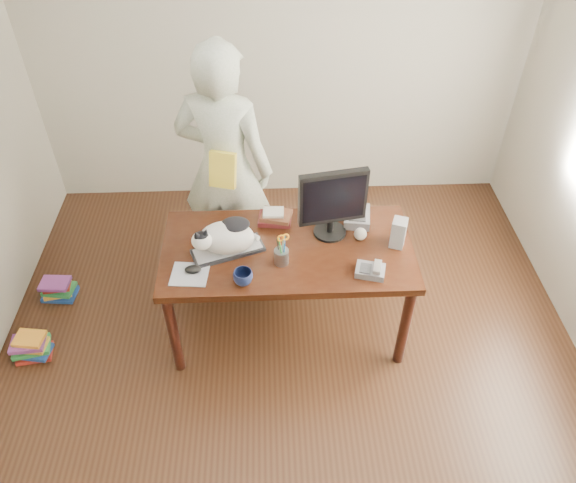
% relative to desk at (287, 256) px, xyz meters
% --- Properties ---
extents(room, '(4.50, 4.50, 4.50)m').
position_rel_desk_xyz_m(room, '(0.00, -0.68, 0.75)').
color(room, black).
rests_on(room, ground).
extents(desk, '(1.60, 0.80, 0.75)m').
position_rel_desk_xyz_m(desk, '(0.00, 0.00, 0.00)').
color(desk, black).
rests_on(desk, ground).
extents(keyboard, '(0.48, 0.31, 0.03)m').
position_rel_desk_xyz_m(keyboard, '(-0.38, -0.10, 0.16)').
color(keyboard, black).
rests_on(keyboard, desk).
extents(cat, '(0.43, 0.32, 0.25)m').
position_rel_desk_xyz_m(cat, '(-0.39, -0.10, 0.28)').
color(cat, white).
rests_on(cat, keyboard).
extents(monitor, '(0.44, 0.25, 0.49)m').
position_rel_desk_xyz_m(monitor, '(0.28, 0.04, 0.42)').
color(monitor, black).
rests_on(monitor, desk).
extents(pen_cup, '(0.11, 0.11, 0.23)m').
position_rel_desk_xyz_m(pen_cup, '(-0.04, -0.21, 0.21)').
color(pen_cup, gray).
rests_on(pen_cup, desk).
extents(mousepad, '(0.24, 0.22, 0.01)m').
position_rel_desk_xyz_m(mousepad, '(-0.60, -0.29, 0.15)').
color(mousepad, '#ABB0B8').
rests_on(mousepad, desk).
extents(mouse, '(0.11, 0.07, 0.04)m').
position_rel_desk_xyz_m(mouse, '(-0.58, -0.27, 0.17)').
color(mouse, black).
rests_on(mouse, mousepad).
extents(coffee_mug, '(0.15, 0.15, 0.09)m').
position_rel_desk_xyz_m(coffee_mug, '(-0.28, -0.37, 0.19)').
color(coffee_mug, black).
rests_on(coffee_mug, desk).
extents(phone, '(0.20, 0.17, 0.08)m').
position_rel_desk_xyz_m(phone, '(0.49, -0.33, 0.17)').
color(phone, slate).
rests_on(phone, desk).
extents(speaker, '(0.12, 0.12, 0.20)m').
position_rel_desk_xyz_m(speaker, '(0.70, -0.07, 0.25)').
color(speaker, gray).
rests_on(speaker, desk).
extents(baseball, '(0.08, 0.08, 0.08)m').
position_rel_desk_xyz_m(baseball, '(0.47, -0.01, 0.19)').
color(baseball, beige).
rests_on(baseball, desk).
extents(book_stack, '(0.24, 0.19, 0.08)m').
position_rel_desk_xyz_m(book_stack, '(-0.07, 0.19, 0.18)').
color(book_stack, '#471315').
rests_on(book_stack, desk).
extents(calculator, '(0.20, 0.25, 0.07)m').
position_rel_desk_xyz_m(calculator, '(0.47, 0.18, 0.18)').
color(calculator, slate).
rests_on(calculator, desk).
extents(person, '(0.78, 0.62, 1.87)m').
position_rel_desk_xyz_m(person, '(-0.41, 0.54, 0.33)').
color(person, white).
rests_on(person, ground).
extents(held_book, '(0.20, 0.15, 0.25)m').
position_rel_desk_xyz_m(held_book, '(-0.41, 0.37, 0.45)').
color(held_book, yellow).
rests_on(held_book, person).
extents(book_pile_a, '(0.27, 0.22, 0.18)m').
position_rel_desk_xyz_m(book_pile_a, '(-1.75, -0.28, -0.51)').
color(book_pile_a, maroon).
rests_on(book_pile_a, ground).
extents(book_pile_b, '(0.26, 0.20, 0.15)m').
position_rel_desk_xyz_m(book_pile_b, '(-1.72, 0.27, -0.53)').
color(book_pile_b, navy).
rests_on(book_pile_b, ground).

